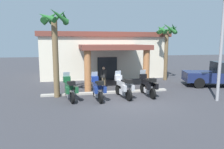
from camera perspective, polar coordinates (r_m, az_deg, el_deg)
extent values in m
plane|color=#38383D|center=(12.27, 5.27, -7.66)|extent=(80.00, 80.00, 0.00)
cube|color=silver|center=(22.23, -2.64, 4.94)|extent=(11.99, 5.93, 3.95)
cube|color=#1E2328|center=(19.37, -1.27, 1.63)|extent=(1.80, 0.11, 2.10)
cube|color=brown|center=(16.95, 0.09, 7.47)|extent=(5.14, 4.76, 0.35)
cylinder|color=#B27042|center=(14.83, -6.60, 0.92)|extent=(0.48, 0.48, 2.90)
cylinder|color=#B27042|center=(15.78, 9.23, 1.33)|extent=(0.48, 0.48, 2.90)
cube|color=brown|center=(22.19, -2.68, 10.60)|extent=(12.40, 6.34, 0.44)
cylinder|color=black|center=(13.70, -12.05, -4.65)|extent=(0.26, 0.67, 0.66)
cylinder|color=black|center=(12.22, -10.67, -6.24)|extent=(0.26, 0.67, 0.66)
cube|color=silver|center=(12.92, -11.38, -5.25)|extent=(0.42, 0.61, 0.32)
cube|color=#19512D|center=(12.95, -11.58, -2.91)|extent=(0.52, 1.19, 0.34)
cube|color=black|center=(12.57, -11.30, -2.23)|extent=(0.39, 0.64, 0.10)
cube|color=#19512D|center=(13.51, -12.14, -1.28)|extent=(0.48, 0.32, 0.36)
cube|color=#B2BCC6|center=(13.54, -12.24, -0.06)|extent=(0.42, 0.19, 0.36)
cube|color=#19512D|center=(12.21, -12.07, -4.22)|extent=(0.26, 0.47, 0.36)
cube|color=#19512D|center=(12.31, -9.69, -4.04)|extent=(0.26, 0.47, 0.36)
cube|color=black|center=(12.08, -10.83, -2.33)|extent=(0.41, 0.38, 0.22)
cylinder|color=black|center=(13.55, -4.67, -4.63)|extent=(0.20, 0.67, 0.66)
cylinder|color=black|center=(12.08, -3.10, -6.27)|extent=(0.20, 0.67, 0.66)
cube|color=silver|center=(12.78, -3.91, -5.26)|extent=(0.37, 0.59, 0.32)
cube|color=navy|center=(12.81, -4.09, -2.89)|extent=(0.40, 1.17, 0.34)
cube|color=black|center=(12.43, -3.74, -2.21)|extent=(0.33, 0.62, 0.10)
cube|color=navy|center=(13.36, -4.70, -1.23)|extent=(0.46, 0.28, 0.36)
cube|color=#B2BCC6|center=(13.39, -4.79, 0.01)|extent=(0.41, 0.15, 0.36)
cube|color=navy|center=(12.06, -4.49, -4.21)|extent=(0.22, 0.45, 0.36)
cube|color=navy|center=(12.18, -2.10, -4.06)|extent=(0.22, 0.45, 0.36)
cube|color=black|center=(11.94, -3.19, -2.32)|extent=(0.39, 0.35, 0.22)
cylinder|color=black|center=(13.97, 1.69, -4.19)|extent=(0.26, 0.67, 0.66)
cylinder|color=black|center=(12.61, 4.58, -5.64)|extent=(0.26, 0.67, 0.66)
cube|color=silver|center=(13.26, 3.11, -4.73)|extent=(0.42, 0.61, 0.32)
cube|color=#B2B2B7|center=(13.28, 2.85, -2.45)|extent=(0.51, 1.19, 0.34)
cube|color=black|center=(12.93, 3.52, -1.78)|extent=(0.39, 0.64, 0.10)
cube|color=#B2B2B7|center=(13.79, 1.74, -0.88)|extent=(0.48, 0.32, 0.36)
cube|color=#B2BCC6|center=(13.82, 1.61, 0.31)|extent=(0.42, 0.19, 0.36)
cube|color=#B2B2B7|center=(12.53, 3.24, -3.70)|extent=(0.26, 0.47, 0.36)
cube|color=#B2B2B7|center=(12.76, 5.34, -3.50)|extent=(0.26, 0.47, 0.36)
cube|color=black|center=(12.47, 4.53, -1.85)|extent=(0.41, 0.38, 0.22)
cylinder|color=black|center=(14.59, 8.33, -3.72)|extent=(0.18, 0.67, 0.66)
cylinder|color=black|center=(13.22, 10.97, -5.10)|extent=(0.18, 0.67, 0.66)
cube|color=silver|center=(13.87, 9.63, -4.24)|extent=(0.35, 0.58, 0.32)
cube|color=black|center=(13.90, 9.43, -2.06)|extent=(0.36, 1.16, 0.34)
cube|color=black|center=(13.54, 10.06, -1.41)|extent=(0.31, 0.61, 0.10)
cube|color=black|center=(14.42, 8.43, -0.55)|extent=(0.45, 0.26, 0.36)
cube|color=#B2BCC6|center=(14.45, 8.34, 0.59)|extent=(0.41, 0.14, 0.36)
cube|color=black|center=(13.14, 9.71, -3.22)|extent=(0.20, 0.45, 0.36)
cube|color=black|center=(13.36, 11.75, -3.08)|extent=(0.20, 0.45, 0.36)
cube|color=black|center=(13.09, 10.98, -1.48)|extent=(0.38, 0.34, 0.22)
cylinder|color=brown|center=(16.17, -2.00, -2.15)|extent=(0.14, 0.14, 0.80)
cylinder|color=brown|center=(16.07, -2.54, -2.22)|extent=(0.14, 0.14, 0.80)
cylinder|color=#262626|center=(16.00, -2.28, 0.22)|extent=(0.32, 0.32, 0.57)
cylinder|color=#262626|center=(16.12, -1.62, 0.38)|extent=(0.09, 0.09, 0.54)
cylinder|color=#262626|center=(15.89, -2.96, 0.25)|extent=(0.09, 0.09, 0.54)
sphere|color=tan|center=(15.95, -2.29, 1.72)|extent=(0.22, 0.22, 0.22)
cylinder|color=black|center=(18.82, 20.97, -1.17)|extent=(0.84, 0.47, 0.80)
cylinder|color=black|center=(17.22, 22.52, -2.14)|extent=(0.84, 0.47, 0.80)
cube|color=#19234C|center=(18.53, 26.81, -0.51)|extent=(5.52, 3.29, 0.75)
cylinder|color=brown|center=(13.57, -15.01, 3.95)|extent=(0.36, 0.36, 4.78)
cone|color=#236028|center=(13.49, -12.79, 14.87)|extent=(0.54, 1.31, 0.86)
cone|color=#236028|center=(14.18, -14.43, 14.79)|extent=(1.25, 0.74, 1.05)
cone|color=#236028|center=(14.19, -16.27, 14.69)|extent=(1.25, 0.79, 1.03)
cone|color=#236028|center=(13.58, -18.13, 14.52)|extent=(0.51, 1.32, 0.79)
cone|color=#236028|center=(13.14, -17.28, 14.70)|extent=(1.24, 1.07, 0.75)
cone|color=#236028|center=(13.06, -14.19, 15.21)|extent=(1.25, 0.94, 0.97)
cylinder|color=brown|center=(19.82, 14.40, 4.91)|extent=(0.33, 0.33, 4.44)
cone|color=#236028|center=(20.12, 16.23, 11.62)|extent=(0.43, 1.30, 0.79)
cone|color=#236028|center=(20.40, 15.19, 11.74)|extent=(1.17, 1.12, 0.91)
cone|color=#236028|center=(20.25, 13.40, 11.96)|extent=(1.25, 0.74, 1.04)
cone|color=#236028|center=(19.75, 12.85, 11.89)|extent=(0.77, 1.31, 0.88)
cone|color=#236028|center=(19.40, 13.28, 11.88)|extent=(0.69, 1.33, 0.83)
cone|color=#236028|center=(19.23, 15.29, 12.02)|extent=(1.26, 0.51, 1.00)
cone|color=#236028|center=(19.61, 16.41, 11.90)|extent=(1.13, 1.11, 0.99)
cylinder|color=#99999E|center=(13.72, 27.36, 5.46)|extent=(0.18, 0.18, 5.81)
cube|color=#ADA89E|center=(14.43, -1.45, -4.86)|extent=(8.61, 0.36, 0.12)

